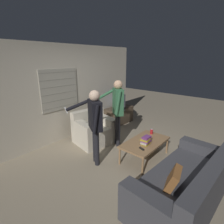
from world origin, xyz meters
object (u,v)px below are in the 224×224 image
at_px(person_left_standing, 95,119).
at_px(person_right_standing, 117,106).
at_px(soda_can, 152,131).
at_px(armchair_beige, 94,130).
at_px(couch_blue, 188,184).
at_px(spare_remote, 142,149).
at_px(coffee_table, 145,143).
at_px(floor_fan, 107,127).
at_px(tv, 119,100).
at_px(book_stack, 146,140).

height_order(person_left_standing, person_right_standing, person_right_standing).
bearing_deg(soda_can, armchair_beige, 114.64).
distance_m(couch_blue, person_right_standing, 2.27).
distance_m(person_right_standing, spare_remote, 1.26).
xyz_separation_m(coffee_table, soda_can, (0.46, 0.10, 0.10)).
bearing_deg(person_left_standing, coffee_table, -99.76).
xyz_separation_m(couch_blue, spare_remote, (0.27, 1.02, 0.13)).
xyz_separation_m(person_left_standing, soda_can, (1.31, -0.61, -0.53)).
xyz_separation_m(couch_blue, person_right_standing, (0.71, 2.02, 0.77)).
bearing_deg(person_right_standing, couch_blue, -161.33).
bearing_deg(spare_remote, floor_fan, 80.99).
bearing_deg(person_right_standing, floor_fan, 7.21).
xyz_separation_m(person_right_standing, floor_fan, (0.46, 0.77, -0.92)).
distance_m(armchair_beige, tv, 1.70).
bearing_deg(spare_remote, coffee_table, 37.19).
xyz_separation_m(tv, book_stack, (-1.51, -1.95, -0.31)).
xyz_separation_m(couch_blue, coffee_table, (0.63, 1.14, 0.09)).
distance_m(armchair_beige, coffee_table, 1.49).
relative_size(couch_blue, book_stack, 8.45).
bearing_deg(tv, floor_fan, -38.81).
distance_m(couch_blue, book_stack, 1.21).
xyz_separation_m(soda_can, spare_remote, (-0.81, -0.22, -0.05)).
relative_size(soda_can, spare_remote, 0.93).
bearing_deg(book_stack, floor_fan, 69.34).
bearing_deg(spare_remote, person_left_standing, 138.76).
bearing_deg(floor_fan, spare_remote, -116.82).
xyz_separation_m(couch_blue, book_stack, (0.52, 1.07, 0.21)).
height_order(armchair_beige, tv, tv).
relative_size(person_left_standing, soda_can, 12.71).
xyz_separation_m(tv, person_right_standing, (-1.32, -1.00, 0.25)).
bearing_deg(coffee_table, person_left_standing, 140.33).
xyz_separation_m(person_left_standing, spare_remote, (0.50, -0.83, -0.58)).
height_order(person_left_standing, spare_remote, person_left_standing).
xyz_separation_m(couch_blue, soda_can, (1.08, 1.24, 0.18)).
distance_m(armchair_beige, spare_remote, 1.62).
relative_size(armchair_beige, book_stack, 4.19).
relative_size(couch_blue, person_left_standing, 1.34).
distance_m(coffee_table, soda_can, 0.48).
height_order(book_stack, soda_can, book_stack).
bearing_deg(tv, armchair_beige, -39.81).
relative_size(armchair_beige, tv, 1.42).
xyz_separation_m(tv, floor_fan, (-0.86, -0.23, -0.67)).
xyz_separation_m(tv, soda_can, (-0.94, -1.78, -0.34)).
xyz_separation_m(tv, spare_remote, (-1.75, -2.00, -0.39)).
distance_m(coffee_table, person_left_standing, 1.27).
relative_size(tv, book_stack, 2.94).
relative_size(coffee_table, soda_can, 9.37).
bearing_deg(floor_fan, coffee_table, -108.22).
distance_m(armchair_beige, person_right_standing, 0.99).
height_order(person_left_standing, book_stack, person_left_standing).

